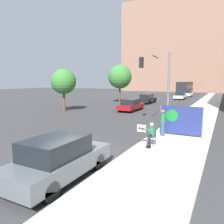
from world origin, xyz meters
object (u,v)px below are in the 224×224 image
object	(u,v)px
street_tree_midblock	(120,77)
city_bus_on_road	(185,87)
car_on_road_nearest	(131,105)
street_tree_near_curb	(63,82)
seated_protester	(151,133)
car_on_road_distant	(180,96)
protest_banner	(180,120)
pedestrian_behind	(182,120)
jogger_on_sidewalk	(163,123)
car_on_road_midblock	(147,99)
traffic_light_pole	(158,77)
car_on_road_far_lane	(188,93)
parked_car_curbside	(58,158)

from	to	relation	value
street_tree_midblock	city_bus_on_road	bearing A→B (deg)	78.56
car_on_road_nearest	street_tree_near_curb	world-z (taller)	street_tree_near_curb
seated_protester	car_on_road_distant	world-z (taller)	car_on_road_distant
protest_banner	street_tree_near_curb	bearing A→B (deg)	156.33
seated_protester	pedestrian_behind	world-z (taller)	pedestrian_behind
jogger_on_sidewalk	car_on_road_midblock	world-z (taller)	jogger_on_sidewalk
car_on_road_nearest	car_on_road_distant	xyz separation A→B (m)	(2.19, 19.73, -0.01)
protest_banner	city_bus_on_road	size ratio (longest dim) A/B	0.23
street_tree_midblock	car_on_road_nearest	bearing A→B (deg)	-56.99
seated_protester	car_on_road_midblock	world-z (taller)	car_on_road_midblock
jogger_on_sidewalk	car_on_road_nearest	size ratio (longest dim) A/B	0.35
seated_protester	car_on_road_nearest	distance (m)	14.63
seated_protester	traffic_light_pole	size ratio (longest dim) A/B	0.22
car_on_road_far_lane	street_tree_midblock	distance (m)	20.97
car_on_road_distant	street_tree_midblock	bearing A→B (deg)	-123.84
protest_banner	parked_car_curbside	bearing A→B (deg)	-109.66
jogger_on_sidewalk	parked_car_curbside	xyz separation A→B (m)	(-1.85, -7.43, -0.21)
protest_banner	city_bus_on_road	bearing A→B (deg)	98.82
parked_car_curbside	street_tree_near_curb	size ratio (longest dim) A/B	0.89
pedestrian_behind	street_tree_midblock	xyz separation A→B (m)	(-12.87, 17.63, 3.18)
pedestrian_behind	street_tree_midblock	bearing A→B (deg)	-61.70
car_on_road_nearest	street_tree_near_curb	size ratio (longest dim) A/B	0.94
pedestrian_behind	city_bus_on_road	distance (m)	46.37
seated_protester	traffic_light_pole	xyz separation A→B (m)	(-1.43, 6.18, 3.04)
seated_protester	car_on_road_distant	distance (m)	33.10
parked_car_curbside	street_tree_midblock	bearing A→B (deg)	110.95
seated_protester	street_tree_near_curb	distance (m)	16.43
protest_banner	car_on_road_far_lane	world-z (taller)	protest_banner
car_on_road_far_lane	street_tree_near_curb	world-z (taller)	street_tree_near_curb
traffic_light_pole	car_on_road_distant	size ratio (longest dim) A/B	1.22
traffic_light_pole	pedestrian_behind	bearing A→B (deg)	-45.30
jogger_on_sidewalk	pedestrian_behind	xyz separation A→B (m)	(0.90, 1.38, 0.04)
car_on_road_midblock	street_tree_near_curb	bearing A→B (deg)	-113.39
car_on_road_midblock	pedestrian_behind	bearing A→B (deg)	-65.27
seated_protester	protest_banner	size ratio (longest dim) A/B	0.48
car_on_road_midblock	car_on_road_distant	bearing A→B (deg)	72.42
traffic_light_pole	car_on_road_midblock	xyz separation A→B (m)	(-6.22, 16.21, -3.11)
city_bus_on_road	car_on_road_far_lane	bearing A→B (deg)	-77.12
pedestrian_behind	city_bus_on_road	world-z (taller)	city_bus_on_road
parked_car_curbside	car_on_road_far_lane	size ratio (longest dim) A/B	0.97
car_on_road_midblock	car_on_road_distant	distance (m)	10.93
traffic_light_pole	seated_protester	bearing A→B (deg)	-76.95
parked_car_curbside	car_on_road_distant	distance (m)	37.88
street_tree_near_curb	car_on_road_far_lane	bearing A→B (deg)	73.77
parked_car_curbside	jogger_on_sidewalk	bearing A→B (deg)	75.99
protest_banner	traffic_light_pole	bearing A→B (deg)	126.43
traffic_light_pole	street_tree_midblock	distance (m)	18.55
protest_banner	street_tree_near_curb	distance (m)	15.82
pedestrian_behind	car_on_road_nearest	bearing A→B (deg)	-59.07
pedestrian_behind	protest_banner	size ratio (longest dim) A/B	0.66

